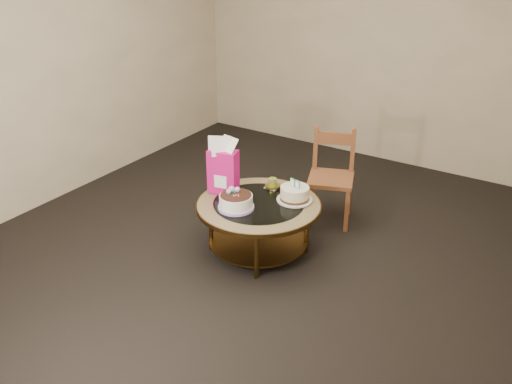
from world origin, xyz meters
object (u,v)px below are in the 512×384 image
Objects in this scene: dining_chair at (331,176)px; gift_bag at (223,166)px; decorated_cake at (236,202)px; cream_cake at (295,194)px; coffee_table at (259,211)px.

gift_bag is at bearing -146.68° from dining_chair.
cream_cake is at bearing 49.39° from decorated_cake.
cream_cake is at bearing -112.61° from dining_chair.
cream_cake is 0.34× the size of dining_chair.
decorated_cake is at bearing -115.84° from cream_cake.
coffee_table is 0.25m from decorated_cake.
coffee_table is at bearing 61.74° from decorated_cake.
coffee_table is 0.33m from cream_cake.
coffee_table is 1.20× the size of dining_chair.
decorated_cake is at bearing -49.50° from gift_bag.
gift_bag is (-0.26, 0.19, 0.18)m from decorated_cake.
decorated_cake is 0.50m from cream_cake.
cream_cake reaches higher than coffee_table.
decorated_cake is 1.08m from dining_chair.
gift_bag is 1.06m from dining_chair.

